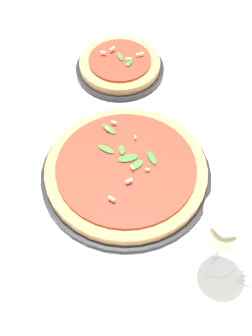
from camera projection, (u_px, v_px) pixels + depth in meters
ground_plane at (113, 191)px, 0.93m from camera, size 6.00×6.00×0.00m
pizza_arugula_main at (126, 172)px, 0.93m from camera, size 0.34×0.34×0.05m
pizza_personal_side at (120, 66)px, 1.12m from camera, size 0.21×0.21×0.05m
wine_glass at (225, 229)px, 0.75m from camera, size 0.08×0.08×0.16m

